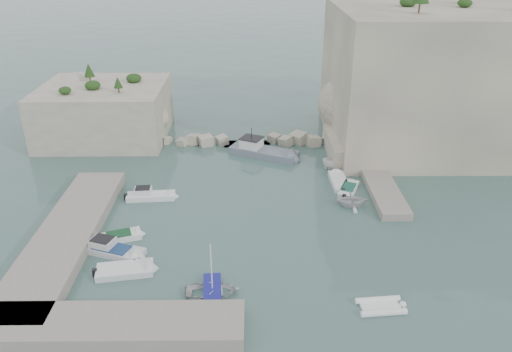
{
  "coord_description": "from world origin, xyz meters",
  "views": [
    {
      "loc": [
        -0.46,
        -38.91,
        24.62
      ],
      "look_at": [
        0.0,
        6.0,
        3.0
      ],
      "focal_mm": 35.0,
      "sensor_mm": 36.0,
      "label": 1
    }
  ],
  "objects_px": {
    "motorboat_e": "(125,273)",
    "tender_east_a": "(351,206)",
    "inflatable_dinghy": "(380,308)",
    "work_boat": "(264,155)",
    "motorboat_a": "(151,199)",
    "motorboat_c": "(119,239)",
    "tender_east_b": "(348,192)",
    "tender_east_c": "(339,184)",
    "motorboat_d": "(113,253)",
    "rowboat": "(213,294)",
    "tender_east_d": "(341,169)"
  },
  "relations": [
    {
      "from": "motorboat_e",
      "to": "tender_east_a",
      "type": "xyz_separation_m",
      "value": [
        20.34,
        10.85,
        0.0
      ]
    },
    {
      "from": "motorboat_e",
      "to": "inflatable_dinghy",
      "type": "relative_size",
      "value": 1.33
    },
    {
      "from": "work_boat",
      "to": "motorboat_a",
      "type": "bearing_deg",
      "value": -111.02
    },
    {
      "from": "motorboat_c",
      "to": "work_boat",
      "type": "xyz_separation_m",
      "value": [
        13.5,
        18.93,
        0.0
      ]
    },
    {
      "from": "tender_east_b",
      "to": "work_boat",
      "type": "distance_m",
      "value": 13.23
    },
    {
      "from": "motorboat_a",
      "to": "motorboat_c",
      "type": "height_order",
      "value": "motorboat_a"
    },
    {
      "from": "motorboat_a",
      "to": "tender_east_b",
      "type": "distance_m",
      "value": 20.87
    },
    {
      "from": "tender_east_a",
      "to": "tender_east_b",
      "type": "distance_m",
      "value": 3.21
    },
    {
      "from": "motorboat_e",
      "to": "tender_east_c",
      "type": "distance_m",
      "value": 25.49
    },
    {
      "from": "tender_east_b",
      "to": "tender_east_c",
      "type": "height_order",
      "value": "same"
    },
    {
      "from": "motorboat_a",
      "to": "inflatable_dinghy",
      "type": "distance_m",
      "value": 26.28
    },
    {
      "from": "motorboat_d",
      "to": "inflatable_dinghy",
      "type": "distance_m",
      "value": 22.64
    },
    {
      "from": "motorboat_d",
      "to": "tender_east_a",
      "type": "distance_m",
      "value": 23.5
    },
    {
      "from": "inflatable_dinghy",
      "to": "motorboat_a",
      "type": "bearing_deg",
      "value": 133.91
    },
    {
      "from": "motorboat_a",
      "to": "tender_east_c",
      "type": "relative_size",
      "value": 1.04
    },
    {
      "from": "rowboat",
      "to": "tender_east_c",
      "type": "height_order",
      "value": "rowboat"
    },
    {
      "from": "motorboat_c",
      "to": "tender_east_a",
      "type": "distance_m",
      "value": 22.78
    },
    {
      "from": "rowboat",
      "to": "tender_east_a",
      "type": "height_order",
      "value": "tender_east_a"
    },
    {
      "from": "motorboat_d",
      "to": "tender_east_b",
      "type": "height_order",
      "value": "motorboat_d"
    },
    {
      "from": "rowboat",
      "to": "tender_east_c",
      "type": "xyz_separation_m",
      "value": [
        12.64,
        18.63,
        0.0
      ]
    },
    {
      "from": "tender_east_b",
      "to": "tender_east_c",
      "type": "relative_size",
      "value": 0.83
    },
    {
      "from": "tender_east_a",
      "to": "motorboat_e",
      "type": "bearing_deg",
      "value": 118.03
    },
    {
      "from": "tender_east_c",
      "to": "work_boat",
      "type": "relative_size",
      "value": 0.56
    },
    {
      "from": "motorboat_c",
      "to": "inflatable_dinghy",
      "type": "height_order",
      "value": "motorboat_c"
    },
    {
      "from": "tender_east_c",
      "to": "tender_east_d",
      "type": "distance_m",
      "value": 3.87
    },
    {
      "from": "inflatable_dinghy",
      "to": "tender_east_b",
      "type": "bearing_deg",
      "value": 81.83
    },
    {
      "from": "inflatable_dinghy",
      "to": "motorboat_c",
      "type": "bearing_deg",
      "value": 150.87
    },
    {
      "from": "motorboat_c",
      "to": "rowboat",
      "type": "height_order",
      "value": "rowboat"
    },
    {
      "from": "tender_east_b",
      "to": "tender_east_c",
      "type": "distance_m",
      "value": 2.01
    },
    {
      "from": "motorboat_a",
      "to": "motorboat_c",
      "type": "relative_size",
      "value": 1.27
    },
    {
      "from": "rowboat",
      "to": "work_boat",
      "type": "height_order",
      "value": "work_boat"
    },
    {
      "from": "motorboat_e",
      "to": "tender_east_b",
      "type": "height_order",
      "value": "same"
    },
    {
      "from": "motorboat_d",
      "to": "motorboat_c",
      "type": "xyz_separation_m",
      "value": [
        0.07,
        2.17,
        0.0
      ]
    },
    {
      "from": "tender_east_b",
      "to": "tender_east_d",
      "type": "relative_size",
      "value": 0.96
    },
    {
      "from": "tender_east_b",
      "to": "inflatable_dinghy",
      "type": "bearing_deg",
      "value": -160.11
    },
    {
      "from": "rowboat",
      "to": "inflatable_dinghy",
      "type": "relative_size",
      "value": 1.11
    },
    {
      "from": "motorboat_a",
      "to": "work_boat",
      "type": "distance_m",
      "value": 16.43
    },
    {
      "from": "motorboat_c",
      "to": "tender_east_a",
      "type": "height_order",
      "value": "tender_east_a"
    },
    {
      "from": "motorboat_e",
      "to": "motorboat_d",
      "type": "xyz_separation_m",
      "value": [
        -1.74,
        2.81,
        0.0
      ]
    },
    {
      "from": "rowboat",
      "to": "tender_east_b",
      "type": "relative_size",
      "value": 0.95
    },
    {
      "from": "inflatable_dinghy",
      "to": "work_boat",
      "type": "relative_size",
      "value": 0.4
    },
    {
      "from": "motorboat_c",
      "to": "tender_east_a",
      "type": "xyz_separation_m",
      "value": [
        22.01,
        5.86,
        0.0
      ]
    },
    {
      "from": "motorboat_e",
      "to": "work_boat",
      "type": "relative_size",
      "value": 0.53
    },
    {
      "from": "motorboat_d",
      "to": "tender_east_a",
      "type": "height_order",
      "value": "tender_east_a"
    },
    {
      "from": "rowboat",
      "to": "tender_east_a",
      "type": "relative_size",
      "value": 1.24
    },
    {
      "from": "motorboat_c",
      "to": "tender_east_a",
      "type": "bearing_deg",
      "value": -4.84
    },
    {
      "from": "motorboat_e",
      "to": "tender_east_c",
      "type": "height_order",
      "value": "same"
    },
    {
      "from": "motorboat_c",
      "to": "inflatable_dinghy",
      "type": "distance_m",
      "value": 23.37
    },
    {
      "from": "inflatable_dinghy",
      "to": "tender_east_d",
      "type": "bearing_deg",
      "value": 82.13
    },
    {
      "from": "tender_east_c",
      "to": "work_boat",
      "type": "bearing_deg",
      "value": 43.77
    }
  ]
}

